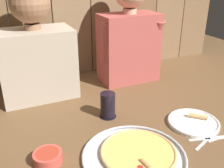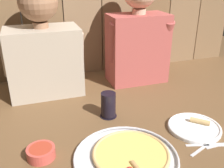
# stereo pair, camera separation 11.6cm
# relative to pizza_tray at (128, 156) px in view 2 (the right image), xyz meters

# --- Properties ---
(ground_plane) EXTENTS (3.20, 3.20, 0.00)m
(ground_plane) POSITION_rel_pizza_tray_xyz_m (0.05, 0.18, -0.01)
(ground_plane) COLOR brown
(pizza_tray) EXTENTS (0.39, 0.39, 0.03)m
(pizza_tray) POSITION_rel_pizza_tray_xyz_m (0.00, 0.00, 0.00)
(pizza_tray) COLOR silver
(pizza_tray) RESTS_ON ground
(dinner_plate) EXTENTS (0.23, 0.23, 0.03)m
(dinner_plate) POSITION_rel_pizza_tray_xyz_m (0.35, 0.09, -0.00)
(dinner_plate) COLOR white
(dinner_plate) RESTS_ON ground
(drinking_glass) EXTENTS (0.08, 0.08, 0.12)m
(drinking_glass) POSITION_rel_pizza_tray_xyz_m (0.02, 0.31, 0.05)
(drinking_glass) COLOR black
(drinking_glass) RESTS_ON ground
(dipping_bowl) EXTENTS (0.11, 0.11, 0.04)m
(dipping_bowl) POSITION_rel_pizza_tray_xyz_m (-0.31, 0.11, 0.01)
(dipping_bowl) COLOR #CC4C42
(dipping_bowl) RESTS_ON ground
(table_fork) EXTENTS (0.13, 0.06, 0.01)m
(table_fork) POSITION_rel_pizza_tray_xyz_m (0.30, -0.04, -0.01)
(table_fork) COLOR silver
(table_fork) RESTS_ON ground
(table_knife) EXTENTS (0.15, 0.06, 0.01)m
(table_knife) POSITION_rel_pizza_tray_xyz_m (0.32, -0.03, -0.01)
(table_knife) COLOR silver
(table_knife) RESTS_ON ground
(diner_left) EXTENTS (0.42, 0.24, 0.61)m
(diner_left) POSITION_rel_pizza_tray_xyz_m (-0.23, 0.68, 0.27)
(diner_left) COLOR #B2A38E
(diner_left) RESTS_ON ground
(diner_right) EXTENTS (0.39, 0.22, 0.64)m
(diner_right) POSITION_rel_pizza_tray_xyz_m (0.32, 0.68, 0.30)
(diner_right) COLOR #AD4C47
(diner_right) RESTS_ON ground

